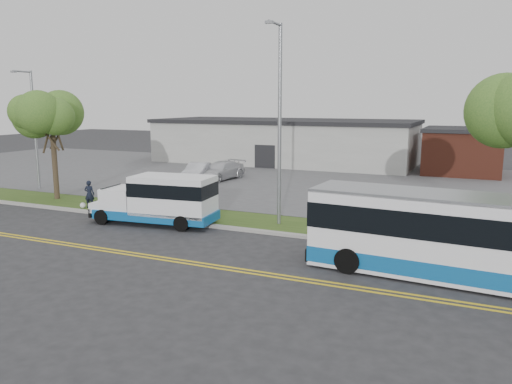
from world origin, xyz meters
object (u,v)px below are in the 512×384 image
at_px(streetlight_far, 34,125).
at_px(parked_car_b, 221,171).
at_px(shuttle_bus, 162,198).
at_px(parked_car_a, 198,172).
at_px(tree_west, 51,117).
at_px(streetlight_near, 279,119).
at_px(pedestrian, 89,194).
at_px(transit_bus, 465,238).

xyz_separation_m(streetlight_far, parked_car_b, (9.60, 8.86, -3.68)).
distance_m(shuttle_bus, parked_car_a, 13.39).
distance_m(tree_west, streetlight_near, 15.01).
bearing_deg(streetlight_far, shuttle_bus, -19.24).
height_order(streetlight_near, streetlight_far, streetlight_near).
bearing_deg(pedestrian, shuttle_bus, 150.49).
height_order(tree_west, parked_car_a, tree_west).
distance_m(pedestrian, parked_car_a, 11.06).
height_order(pedestrian, parked_car_a, pedestrian).
bearing_deg(parked_car_b, transit_bus, -34.06).
distance_m(tree_west, shuttle_bus, 10.64).
xyz_separation_m(transit_bus, parked_car_a, (-19.26, 14.75, -0.70)).
bearing_deg(tree_west, transit_bus, -11.97).
bearing_deg(tree_west, streetlight_far, 151.02).
height_order(tree_west, streetlight_far, streetlight_far).
relative_size(shuttle_bus, parked_car_a, 1.60).
height_order(streetlight_far, transit_bus, streetlight_far).
bearing_deg(parked_car_b, streetlight_far, -129.55).
relative_size(shuttle_bus, transit_bus, 0.61).
height_order(streetlight_near, pedestrian, streetlight_near).
distance_m(streetlight_near, pedestrian, 12.02).
bearing_deg(parked_car_a, transit_bus, -50.59).
height_order(streetlight_far, parked_car_a, streetlight_far).
xyz_separation_m(streetlight_near, transit_bus, (8.57, -4.53, -3.75)).
height_order(tree_west, streetlight_near, streetlight_near).
height_order(streetlight_far, shuttle_bus, streetlight_far).
height_order(shuttle_bus, transit_bus, transit_bus).
relative_size(tree_west, transit_bus, 0.64).
height_order(shuttle_bus, parked_car_b, shuttle_bus).
relative_size(tree_west, shuttle_bus, 1.05).
bearing_deg(shuttle_bus, parked_car_a, 107.03).
bearing_deg(parked_car_a, tree_west, -126.99).
distance_m(streetlight_near, parked_car_a, 15.45).
bearing_deg(streetlight_near, pedestrian, -175.76).
bearing_deg(parked_car_b, tree_west, -109.07).
relative_size(streetlight_near, parked_car_b, 1.99).
relative_size(tree_west, parked_car_b, 1.45).
xyz_separation_m(tree_west, streetlight_far, (-4.00, 2.22, -0.65)).
bearing_deg(transit_bus, shuttle_bus, 173.85).
xyz_separation_m(streetlight_far, pedestrian, (7.83, -3.52, -3.59)).
bearing_deg(parked_car_a, streetlight_near, -56.87).
xyz_separation_m(parked_car_a, parked_car_b, (1.29, 1.32, 0.01)).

